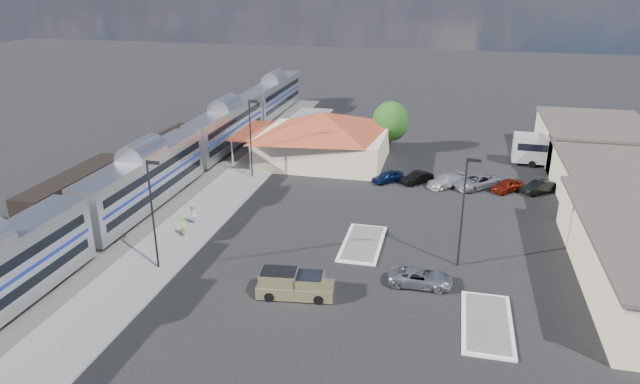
% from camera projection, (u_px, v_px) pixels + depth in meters
% --- Properties ---
extents(ground, '(280.00, 280.00, 0.00)m').
position_uv_depth(ground, '(312.00, 250.00, 48.16)').
color(ground, black).
rests_on(ground, ground).
extents(railbed, '(16.00, 100.00, 0.12)m').
position_uv_depth(railbed, '(137.00, 195.00, 59.89)').
color(railbed, '#4C4944').
rests_on(railbed, ground).
extents(platform, '(5.50, 92.00, 0.18)m').
position_uv_depth(platform, '(209.00, 209.00, 56.14)').
color(platform, gray).
rests_on(platform, ground).
extents(passenger_train, '(3.00, 104.00, 5.55)m').
position_uv_depth(passenger_train, '(145.00, 181.00, 55.55)').
color(passenger_train, silver).
rests_on(passenger_train, ground).
extents(freight_cars, '(2.80, 46.00, 4.00)m').
position_uv_depth(freight_cars, '(76.00, 195.00, 54.72)').
color(freight_cars, black).
rests_on(freight_cars, ground).
extents(station_depot, '(18.35, 12.24, 6.20)m').
position_uv_depth(station_depot, '(323.00, 137.00, 69.82)').
color(station_depot, '#C8B592').
rests_on(station_depot, ground).
extents(buildings_east, '(14.40, 51.40, 4.80)m').
position_uv_depth(buildings_east, '(632.00, 193.00, 54.34)').
color(buildings_east, '#C6B28C').
rests_on(buildings_east, ground).
extents(traffic_island_south, '(3.30, 7.50, 0.21)m').
position_uv_depth(traffic_island_south, '(363.00, 243.00, 49.08)').
color(traffic_island_south, silver).
rests_on(traffic_island_south, ground).
extents(traffic_island_north, '(3.30, 7.50, 0.21)m').
position_uv_depth(traffic_island_north, '(487.00, 323.00, 37.86)').
color(traffic_island_north, silver).
rests_on(traffic_island_north, ground).
extents(lamp_plat_s, '(1.08, 0.25, 9.00)m').
position_uv_depth(lamp_plat_s, '(153.00, 206.00, 43.12)').
color(lamp_plat_s, black).
rests_on(lamp_plat_s, ground).
extents(lamp_plat_n, '(1.08, 0.25, 9.00)m').
position_uv_depth(lamp_plat_n, '(251.00, 133.00, 63.11)').
color(lamp_plat_n, black).
rests_on(lamp_plat_n, ground).
extents(lamp_lot, '(1.08, 0.25, 9.00)m').
position_uv_depth(lamp_lot, '(465.00, 204.00, 43.66)').
color(lamp_lot, black).
rests_on(lamp_lot, ground).
extents(tree_depot, '(4.71, 4.71, 6.63)m').
position_uv_depth(tree_depot, '(391.00, 121.00, 73.34)').
color(tree_depot, '#382314').
rests_on(tree_depot, ground).
extents(pickup_truck, '(5.71, 2.65, 1.90)m').
position_uv_depth(pickup_truck, '(296.00, 285.00, 40.94)').
color(pickup_truck, tan).
rests_on(pickup_truck, ground).
extents(suv, '(4.78, 2.24, 1.32)m').
position_uv_depth(suv, '(420.00, 278.00, 42.40)').
color(suv, '#A4A8AC').
rests_on(suv, ground).
extents(coach_bus, '(11.75, 2.97, 3.74)m').
position_uv_depth(coach_bus, '(564.00, 150.00, 67.94)').
color(coach_bus, silver).
rests_on(coach_bus, ground).
extents(person_a, '(0.50, 0.69, 1.77)m').
position_uv_depth(person_a, '(184.00, 227.00, 49.94)').
color(person_a, '#BDDD45').
rests_on(person_a, platform).
extents(person_b, '(0.92, 1.05, 1.82)m').
position_uv_depth(person_b, '(192.00, 215.00, 52.40)').
color(person_b, white).
rests_on(person_b, platform).
extents(parked_car_a, '(3.76, 3.75, 1.29)m').
position_uv_depth(parked_car_a, '(388.00, 177.00, 63.54)').
color(parked_car_a, '#0D1C44').
rests_on(parked_car_a, ground).
extents(parked_car_b, '(3.71, 3.74, 1.29)m').
position_uv_depth(parked_car_b, '(417.00, 178.00, 63.13)').
color(parked_car_b, black).
rests_on(parked_car_b, ground).
extents(parked_car_c, '(4.73, 4.68, 1.37)m').
position_uv_depth(parked_car_c, '(446.00, 181.00, 62.16)').
color(parked_car_c, silver).
rests_on(parked_car_c, ground).
extents(parked_car_d, '(5.64, 5.47, 1.49)m').
position_uv_depth(parked_car_d, '(476.00, 182.00, 61.73)').
color(parked_car_d, '#9BA0A4').
rests_on(parked_car_d, ground).
extents(parked_car_e, '(3.87, 3.94, 1.34)m').
position_uv_depth(parked_car_e, '(507.00, 186.00, 60.80)').
color(parked_car_e, maroon).
rests_on(parked_car_e, ground).
extents(parked_car_f, '(4.07, 3.78, 1.36)m').
position_uv_depth(parked_car_f, '(539.00, 187.00, 60.38)').
color(parked_car_f, black).
rests_on(parked_car_f, ground).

